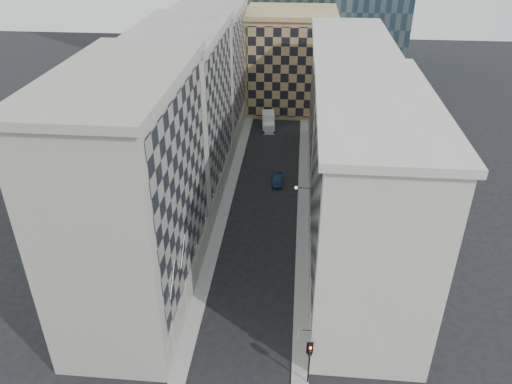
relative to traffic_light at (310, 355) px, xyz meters
The scene contains 14 objects.
sidewalk_west 31.16m from the traffic_light, 111.09° to the left, with size 1.50×100.00×0.15m, color #979792.
sidewalk_east 29.10m from the traffic_light, 91.29° to the left, with size 1.50×100.00×0.15m, color #979792.
bldg_left_a 21.24m from the traffic_light, 149.44° to the left, with size 10.80×22.80×23.70m.
bldg_left_b 36.92m from the traffic_light, 117.74° to the left, with size 10.80×22.80×22.70m.
bldg_left_c 56.95m from the traffic_light, 107.29° to the left, with size 10.80×22.80×21.70m.
bldg_right_a 16.33m from the traffic_light, 70.30° to the left, with size 10.80×26.80×20.70m.
bldg_right_b 41.72m from the traffic_light, 83.04° to the left, with size 10.80×28.80×19.70m.
tan_block 67.19m from the traffic_light, 93.34° to the left, with size 16.80×14.80×18.80m.
flagpoles_left 13.59m from the traffic_light, 157.41° to the left, with size 0.10×6.33×2.33m.
bracket_lamp 23.13m from the traffic_light, 93.80° to the left, with size 1.98×0.36×0.36m.
traffic_light is the anchor object (origin of this frame).
box_truck 55.95m from the traffic_light, 97.41° to the left, with size 2.71×5.43×2.86m.
dark_car 35.35m from the traffic_light, 97.36° to the left, with size 1.44×4.12×1.36m, color #0F1E39.
shop_sign 2.18m from the traffic_light, 116.27° to the left, with size 1.16×0.74×0.82m.
Camera 1 is at (4.10, -27.96, 35.47)m, focal length 35.00 mm.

